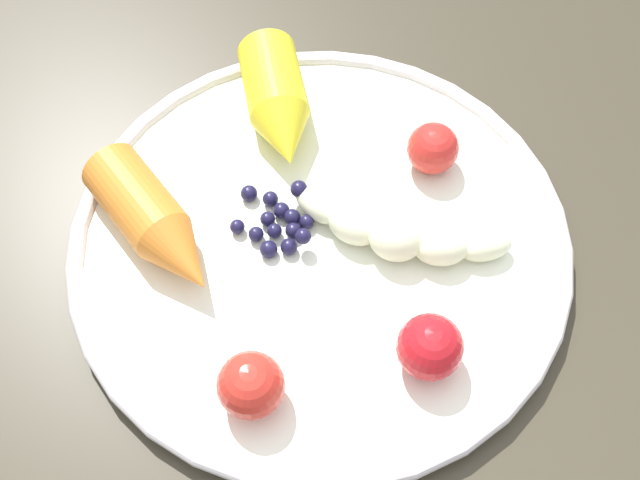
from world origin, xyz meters
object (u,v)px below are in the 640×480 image
object	(u,v)px
banana	(397,234)
dining_table	(328,331)
tomato_mid	(251,385)
carrot_orange	(155,224)
tomato_near	(433,148)
tomato_far	(430,347)
plate	(320,242)
blueberry_pile	(278,221)
carrot_yellow	(278,104)

from	to	relation	value
banana	dining_table	bearing A→B (deg)	39.63
dining_table	tomato_mid	distance (m)	0.17
dining_table	carrot_orange	bearing A→B (deg)	19.00
carrot_orange	tomato_near	bearing A→B (deg)	-135.32
dining_table	tomato_far	bearing A→B (deg)	155.17
plate	blueberry_pile	xyz separation A→B (m)	(0.03, 0.00, 0.01)
banana	carrot_orange	world-z (taller)	carrot_orange
carrot_yellow	tomato_mid	bearing A→B (deg)	113.15
dining_table	banana	xyz separation A→B (m)	(-0.04, -0.03, 0.13)
tomato_far	plate	bearing A→B (deg)	-26.94
tomato_near	tomato_far	world-z (taller)	tomato_far
carrot_yellow	tomato_far	xyz separation A→B (m)	(-0.17, 0.13, -0.00)
blueberry_pile	tomato_mid	xyz separation A→B (m)	(-0.04, 0.12, 0.01)
plate	tomato_mid	bearing A→B (deg)	95.93
plate	tomato_near	world-z (taller)	tomato_near
dining_table	tomato_mid	size ratio (longest dim) A/B	24.01
tomato_far	tomato_near	bearing A→B (deg)	-68.95
carrot_yellow	tomato_mid	distance (m)	0.21
banana	carrot_orange	xyz separation A→B (m)	(0.14, 0.07, 0.01)
tomato_mid	carrot_yellow	bearing A→B (deg)	-66.85
banana	tomato_far	world-z (taller)	tomato_far
carrot_orange	blueberry_pile	bearing A→B (deg)	-146.01
plate	carrot_yellow	distance (m)	0.11
plate	blueberry_pile	bearing A→B (deg)	4.40
carrot_orange	plate	bearing A→B (deg)	-153.98
tomato_near	blueberry_pile	bearing A→B (deg)	51.90
plate	carrot_orange	world-z (taller)	carrot_orange
dining_table	banana	distance (m)	0.14
dining_table	tomato_near	distance (m)	0.17
banana	carrot_orange	distance (m)	0.16
blueberry_pile	tomato_far	world-z (taller)	tomato_far
carrot_yellow	tomato_mid	world-z (taller)	carrot_yellow
carrot_yellow	tomato_mid	size ratio (longest dim) A/B	2.73
tomato_far	banana	bearing A→B (deg)	-53.97
carrot_yellow	blueberry_pile	xyz separation A→B (m)	(-0.04, 0.08, -0.01)
tomato_near	tomato_mid	distance (m)	0.21
dining_table	carrot_orange	xyz separation A→B (m)	(0.11, 0.04, 0.14)
dining_table	tomato_near	world-z (taller)	tomato_near
dining_table	tomato_mid	world-z (taller)	tomato_mid
carrot_orange	carrot_yellow	distance (m)	0.13
tomato_far	carrot_orange	bearing A→B (deg)	-0.61
tomato_mid	tomato_far	size ratio (longest dim) A/B	0.99
blueberry_pile	tomato_far	size ratio (longest dim) A/B	1.53
tomato_near	tomato_far	xyz separation A→B (m)	(-0.05, 0.14, 0.00)
dining_table	tomato_far	size ratio (longest dim) A/B	23.83
plate	banana	world-z (taller)	banana
blueberry_pile	carrot_orange	bearing A→B (deg)	33.99
tomato_mid	dining_table	bearing A→B (deg)	-89.78
plate	blueberry_pile	world-z (taller)	blueberry_pile
banana	tomato_near	xyz separation A→B (m)	(0.00, -0.07, 0.01)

